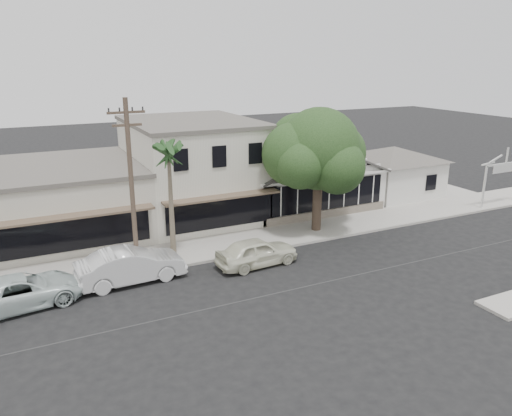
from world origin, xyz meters
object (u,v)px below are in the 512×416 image
arch_sign (506,165)px  shade_tree (316,151)px  utility_pole (131,184)px  car_0 (257,252)px  car_2 (22,291)px  car_1 (131,265)px

arch_sign → shade_tree: shade_tree is taller
utility_pole → car_0: 7.46m
car_0 → shade_tree: shade_tree is taller
arch_sign → car_2: bearing=-177.6°
car_1 → shade_tree: bearing=-81.1°
utility_pole → car_1: bearing=-120.3°
shade_tree → car_1: bearing=-168.4°
utility_pole → car_0: utility_pole is taller
utility_pole → car_2: utility_pole is taller
car_1 → car_2: (-5.00, -0.44, -0.13)m
arch_sign → car_1: arch_sign is taller
shade_tree → car_2: bearing=-170.2°
car_1 → shade_tree: (12.32, 2.54, 4.36)m
car_1 → shade_tree: 13.32m
arch_sign → shade_tree: (-15.58, 1.58, 2.07)m
arch_sign → shade_tree: size_ratio=0.52×
car_0 → car_1: car_1 is taller
car_1 → car_0: bearing=-100.7°
utility_pole → car_2: 6.95m
car_0 → car_2: size_ratio=0.84×
car_1 → car_2: size_ratio=0.99×
car_0 → shade_tree: size_ratio=0.57×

